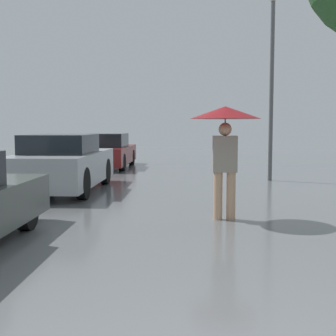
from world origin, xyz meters
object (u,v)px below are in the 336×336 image
parked_car_middle (63,164)px  street_lamp (272,74)px  pedestrian (225,127)px  parked_car_farthest (106,152)px

parked_car_middle → street_lamp: bearing=23.9°
street_lamp → parked_car_middle: bearing=-156.1°
pedestrian → parked_car_middle: size_ratio=0.44×
pedestrian → parked_car_farthest: (-3.47, 9.07, -0.90)m
parked_car_middle → street_lamp: street_lamp is taller
pedestrian → street_lamp: 5.77m
pedestrian → parked_car_farthest: pedestrian is taller
pedestrian → parked_car_farthest: 9.76m
street_lamp → pedestrian: bearing=-106.9°
parked_car_farthest → street_lamp: size_ratio=0.83×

